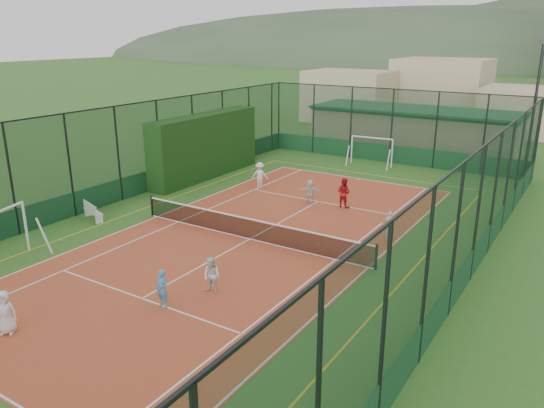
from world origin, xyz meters
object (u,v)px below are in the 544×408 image
Objects in this scene: child_near_mid at (162,289)px; child_far_back at (310,191)px; child_near_left at (5,312)px; child_far_right at (390,225)px; child_far_left at (260,175)px; futsal_goal_far at (371,152)px; white_bench at (93,211)px; floodlight_ne at (533,113)px; child_near_right at (212,276)px; clubhouse at (414,129)px; coach at (344,193)px.

child_far_back is at bearing 104.38° from child_near_mid.
child_near_left reaches higher than child_far_right.
child_near_mid is at bearing 91.86° from child_far_left.
child_far_left is at bearing -115.51° from futsal_goal_far.
white_bench is 0.54× the size of futsal_goal_far.
child_near_right is at bearing -107.78° from floodlight_ne.
child_near_mid reaches higher than child_far_back.
futsal_goal_far is 2.33× the size of child_far_right.
child_near_left is at bearing -93.23° from clubhouse.
child_far_back is (0.51, -9.59, -0.30)m from futsal_goal_far.
clubhouse is 9.62× the size of white_bench.
child_near_mid is 12.48m from child_far_back.
child_far_right is 0.82× the size of coach.
child_far_left reaches higher than child_near_right.
child_near_right is (9.54, -2.91, 0.21)m from white_bench.
child_near_right is 0.89× the size of child_far_left.
clubhouse reaches higher than child_near_mid.
child_near_right is (3.55, 5.28, -0.04)m from child_near_left.
floodlight_ne reaches higher than child_near_left.
child_far_right reaches higher than white_bench.
futsal_goal_far is 9.57m from coach.
child_near_mid is at bearing 16.81° from child_near_left.
clubhouse is at bearing -124.79° from child_far_left.
futsal_goal_far is at bearing -96.95° from clubhouse.
futsal_goal_far is 9.13m from child_far_left.
child_near_right is at bearing -86.29° from clubhouse.
child_near_mid is 1.05× the size of child_far_right.
coach is (-0.24, 11.08, 0.12)m from child_near_right.
child_near_mid is at bearing -114.01° from child_near_right.
white_bench is 18.82m from futsal_goal_far.
child_near_right is at bearing 97.34° from child_far_left.
child_near_left is 0.94× the size of child_far_left.
child_far_back is 0.82× the size of coach.
child_far_back is (1.54, 16.06, -0.06)m from child_near_left.
child_far_right is 4.65m from coach.
clubhouse reaches higher than white_bench.
floodlight_ne is 16.28m from child_far_left.
floodlight_ne is at bearing 33.23° from child_near_left.
child_near_left is 1.09× the size of child_far_right.
floodlight_ne is 9.96m from futsal_goal_far.
child_near_right is at bearing 1.83° from white_bench.
white_bench is 10.15m from child_near_left.
floodlight_ne reaches higher than child_far_left.
clubhouse is at bearing -85.41° from child_far_right.
clubhouse is 11.14× the size of child_near_left.
child_near_left is 4.60m from child_near_mid.
futsal_goal_far is at bearing 97.06° from child_near_right.
child_near_mid is at bearing -108.24° from floodlight_ne.
child_near_left is at bearing 52.13° from child_far_right.
futsal_goal_far reaches higher than coach.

